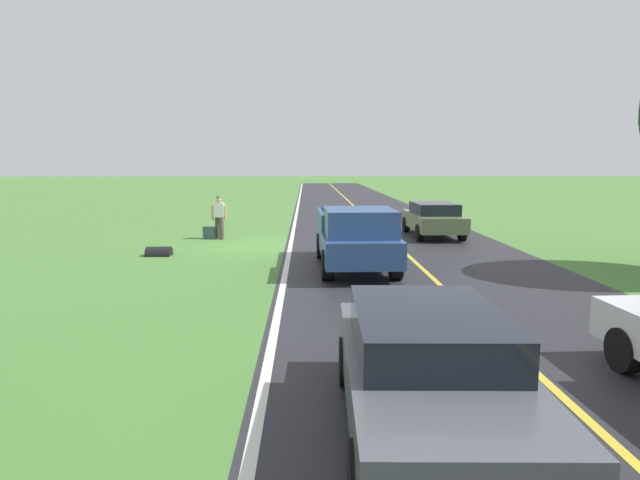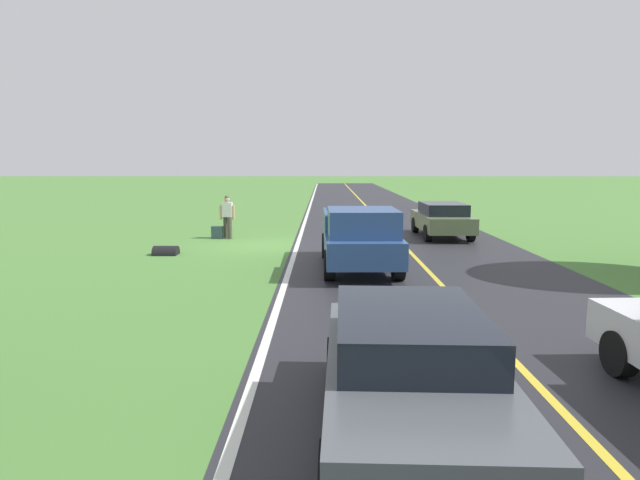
{
  "view_description": "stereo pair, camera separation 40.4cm",
  "coord_description": "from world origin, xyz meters",
  "px_view_note": "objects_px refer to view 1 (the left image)",
  "views": [
    {
      "loc": [
        -1.83,
        19.79,
        3.06
      ],
      "look_at": [
        -2.14,
        7.57,
        1.3
      ],
      "focal_mm": 30.3,
      "sensor_mm": 36.0,
      "label": 1
    },
    {
      "loc": [
        -2.24,
        19.8,
        3.06
      ],
      "look_at": [
        -2.14,
        7.57,
        1.3
      ],
      "focal_mm": 30.3,
      "sensor_mm": 36.0,
      "label": 2
    }
  ],
  "objects_px": {
    "pickup_truck_passing": "(356,236)",
    "suitcase_carried": "(209,233)",
    "sedan_near_oncoming": "(433,218)",
    "sedan_ahead_same_lane": "(428,369)",
    "hitchhiker_walking": "(219,215)"
  },
  "relations": [
    {
      "from": "suitcase_carried",
      "to": "pickup_truck_passing",
      "type": "height_order",
      "value": "pickup_truck_passing"
    },
    {
      "from": "suitcase_carried",
      "to": "sedan_near_oncoming",
      "type": "xyz_separation_m",
      "value": [
        -9.2,
        -0.6,
        0.51
      ]
    },
    {
      "from": "suitcase_carried",
      "to": "sedan_ahead_same_lane",
      "type": "distance_m",
      "value": 16.71
    },
    {
      "from": "pickup_truck_passing",
      "to": "suitcase_carried",
      "type": "bearing_deg",
      "value": -49.74
    },
    {
      "from": "suitcase_carried",
      "to": "sedan_near_oncoming",
      "type": "distance_m",
      "value": 9.24
    },
    {
      "from": "pickup_truck_passing",
      "to": "sedan_ahead_same_lane",
      "type": "xyz_separation_m",
      "value": [
        0.05,
        9.53,
        -0.21
      ]
    },
    {
      "from": "sedan_near_oncoming",
      "to": "suitcase_carried",
      "type": "bearing_deg",
      "value": 3.73
    },
    {
      "from": "hitchhiker_walking",
      "to": "sedan_ahead_same_lane",
      "type": "distance_m",
      "value": 16.64
    },
    {
      "from": "pickup_truck_passing",
      "to": "sedan_near_oncoming",
      "type": "bearing_deg",
      "value": -119.13
    },
    {
      "from": "sedan_near_oncoming",
      "to": "sedan_ahead_same_lane",
      "type": "relative_size",
      "value": 0.99
    },
    {
      "from": "suitcase_carried",
      "to": "sedan_near_oncoming",
      "type": "relative_size",
      "value": 0.11
    },
    {
      "from": "pickup_truck_passing",
      "to": "sedan_ahead_same_lane",
      "type": "relative_size",
      "value": 1.22
    },
    {
      "from": "pickup_truck_passing",
      "to": "sedan_ahead_same_lane",
      "type": "height_order",
      "value": "pickup_truck_passing"
    },
    {
      "from": "suitcase_carried",
      "to": "sedan_near_oncoming",
      "type": "height_order",
      "value": "sedan_near_oncoming"
    },
    {
      "from": "hitchhiker_walking",
      "to": "sedan_near_oncoming",
      "type": "distance_m",
      "value": 8.8
    }
  ]
}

